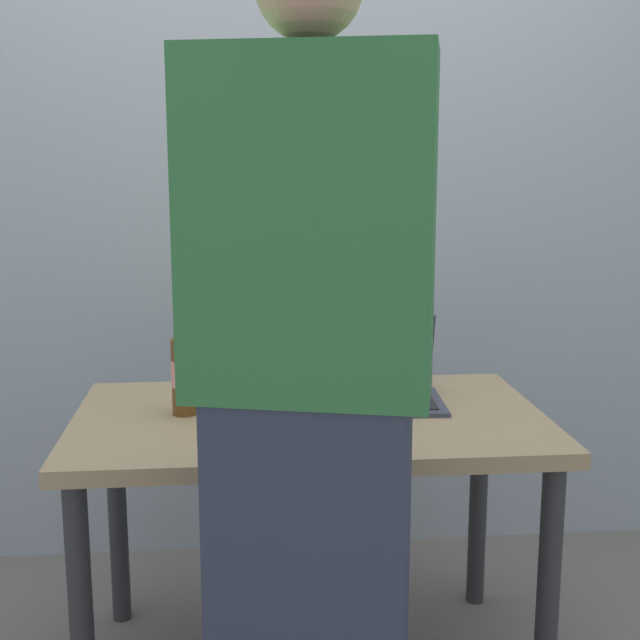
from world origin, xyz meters
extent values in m
cube|color=#9E8460|center=(0.00, 0.00, 0.71)|extent=(1.22, 0.73, 0.04)
cylinder|color=#2D2D30|center=(-0.55, -0.30, 0.34)|extent=(0.06, 0.06, 0.69)
cylinder|color=#2D2D30|center=(0.55, -0.30, 0.34)|extent=(0.06, 0.06, 0.69)
cylinder|color=#2D2D30|center=(-0.55, 0.30, 0.34)|extent=(0.06, 0.06, 0.69)
cylinder|color=#2D2D30|center=(0.55, 0.30, 0.34)|extent=(0.06, 0.06, 0.69)
cube|color=#383D4C|center=(0.21, 0.07, 0.73)|extent=(0.33, 0.27, 0.01)
cube|color=#232326|center=(0.21, 0.04, 0.74)|extent=(0.27, 0.17, 0.00)
cube|color=#383D4C|center=(0.22, 0.23, 0.84)|extent=(0.32, 0.09, 0.21)
cube|color=black|center=(0.22, 0.22, 0.84)|extent=(0.29, 0.08, 0.19)
cylinder|color=brown|center=(-0.32, 0.03, 0.83)|extent=(0.07, 0.07, 0.20)
cone|color=brown|center=(-0.32, 0.03, 0.94)|extent=(0.07, 0.07, 0.02)
cylinder|color=brown|center=(-0.32, 0.03, 0.98)|extent=(0.03, 0.03, 0.06)
cylinder|color=#BFB74C|center=(-0.32, 0.03, 1.02)|extent=(0.03, 0.03, 0.01)
cylinder|color=#E19085|center=(-0.32, 0.03, 0.84)|extent=(0.07, 0.07, 0.07)
cylinder|color=#333333|center=(-0.17, 0.05, 0.81)|extent=(0.06, 0.06, 0.16)
cone|color=#333333|center=(-0.17, 0.05, 0.90)|extent=(0.06, 0.06, 0.02)
cylinder|color=#333333|center=(-0.17, 0.05, 0.95)|extent=(0.03, 0.03, 0.07)
cylinder|color=#BFB74C|center=(-0.17, 0.05, 0.99)|extent=(0.03, 0.03, 0.01)
cylinder|color=tan|center=(-0.17, 0.05, 0.82)|extent=(0.06, 0.06, 0.06)
cube|color=#2D3347|center=(-0.05, -0.59, 0.47)|extent=(0.42, 0.30, 0.95)
cube|color=#2D6B38|center=(-0.05, -0.59, 1.27)|extent=(0.50, 0.33, 0.63)
cube|color=#99A3AD|center=(0.00, 0.81, 1.30)|extent=(6.00, 0.10, 2.60)
camera|label=1|loc=(-0.18, -2.14, 1.39)|focal=48.05mm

